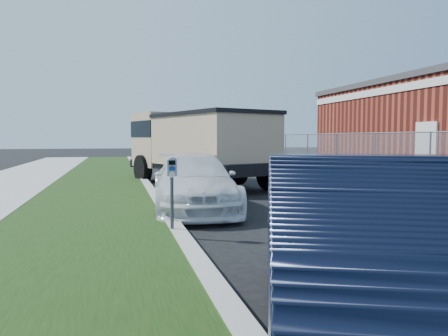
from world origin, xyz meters
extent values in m
plane|color=black|center=(0.00, 0.00, 0.00)|extent=(120.00, 120.00, 0.00)
cube|color=#989890|center=(-2.60, 2.00, 0.07)|extent=(0.25, 50.00, 0.15)
cube|color=black|center=(-4.20, 2.00, 0.07)|extent=(3.00, 50.00, 0.13)
plane|color=slate|center=(6.00, 7.00, 0.90)|extent=(0.00, 30.00, 30.00)
cylinder|color=gray|center=(6.00, 7.00, 1.80)|extent=(0.04, 30.00, 0.04)
cylinder|color=gray|center=(6.00, 4.00, 0.90)|extent=(0.06, 0.06, 1.80)
cylinder|color=gray|center=(6.00, 7.00, 0.90)|extent=(0.06, 0.06, 1.80)
cylinder|color=gray|center=(6.00, 10.00, 0.90)|extent=(0.06, 0.06, 1.80)
cylinder|color=gray|center=(6.00, 13.00, 0.90)|extent=(0.06, 0.06, 1.80)
cylinder|color=gray|center=(6.00, 16.00, 0.90)|extent=(0.06, 0.06, 1.80)
cylinder|color=gray|center=(6.00, 19.00, 0.90)|extent=(0.06, 0.06, 1.80)
cylinder|color=gray|center=(6.00, 22.00, 0.90)|extent=(0.06, 0.06, 1.80)
cube|color=silver|center=(7.48, 8.00, 3.60)|extent=(0.06, 14.00, 0.30)
cube|color=silver|center=(7.45, 6.00, 1.10)|extent=(0.08, 1.10, 2.20)
cylinder|color=#3F4247|center=(-2.69, -0.71, 0.55)|extent=(0.06, 0.06, 0.88)
cube|color=slate|center=(-2.69, -0.71, 1.14)|extent=(0.16, 0.11, 0.26)
ellipsoid|color=slate|center=(-2.69, -0.71, 1.27)|extent=(0.17, 0.11, 0.10)
cube|color=black|center=(-2.69, -0.77, 1.23)|extent=(0.11, 0.01, 0.07)
cube|color=navy|center=(-2.69, -0.77, 1.13)|extent=(0.10, 0.01, 0.06)
cylinder|color=silver|center=(-2.69, -0.77, 1.04)|extent=(0.10, 0.01, 0.10)
cube|color=#3F4247|center=(-2.69, -0.77, 1.16)|extent=(0.04, 0.01, 0.04)
imported|color=white|center=(-1.89, 1.91, 0.62)|extent=(2.10, 4.42, 1.24)
imported|color=black|center=(-1.76, -5.03, 0.74)|extent=(2.98, 4.78, 1.49)
cube|color=black|center=(-0.80, 6.76, 0.72)|extent=(4.22, 6.72, 0.35)
cube|color=tan|center=(-1.58, 8.91, 1.54)|extent=(2.80, 2.48, 1.99)
cube|color=black|center=(-1.58, 8.91, 1.94)|extent=(2.84, 2.50, 0.60)
cube|color=tan|center=(-0.53, 6.01, 1.54)|extent=(3.66, 4.74, 1.59)
cube|color=black|center=(-0.53, 6.01, 2.37)|extent=(3.79, 4.86, 0.12)
cube|color=black|center=(-1.90, 9.79, 0.65)|extent=(2.29, 0.95, 0.30)
cylinder|color=black|center=(-2.62, 8.42, 0.50)|extent=(0.64, 1.04, 0.99)
cylinder|color=black|center=(-0.47, 9.20, 0.50)|extent=(0.64, 1.04, 0.99)
cylinder|color=black|center=(-1.71, 5.90, 0.50)|extent=(0.64, 1.04, 0.99)
cylinder|color=black|center=(0.44, 6.68, 0.50)|extent=(0.64, 1.04, 0.99)
cylinder|color=black|center=(-1.10, 4.22, 0.50)|extent=(0.64, 1.04, 0.99)
cylinder|color=black|center=(1.05, 4.99, 0.50)|extent=(0.64, 1.04, 0.99)
camera|label=1|loc=(-3.56, -7.70, 1.63)|focal=35.00mm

